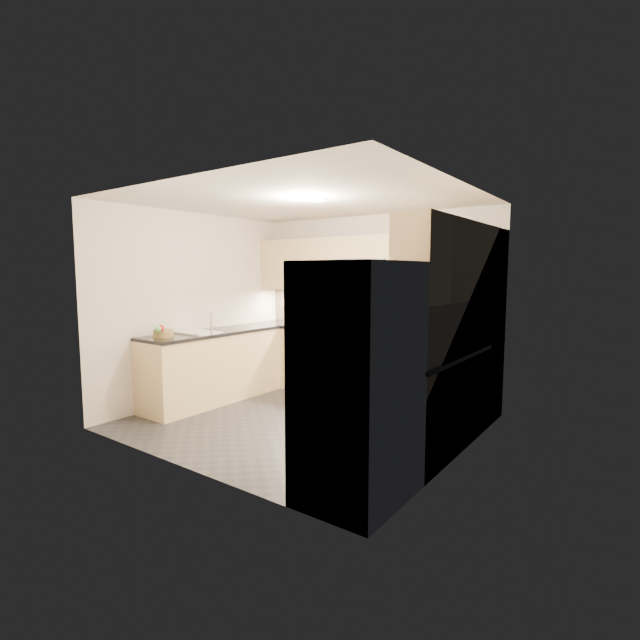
{
  "coord_description": "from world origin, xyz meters",
  "views": [
    {
      "loc": [
        3.21,
        -4.08,
        1.73
      ],
      "look_at": [
        0.0,
        0.35,
        1.15
      ],
      "focal_mm": 26.0,
      "sensor_mm": 36.0,
      "label": 1
    }
  ],
  "objects_px": {
    "cutting_board": "(319,326)",
    "gas_range": "(360,365)",
    "refrigerator": "(359,382)",
    "microwave": "(365,273)",
    "fruit_basket": "(164,333)",
    "utensil_bowl": "(473,332)"
  },
  "relations": [
    {
      "from": "cutting_board",
      "to": "gas_range",
      "type": "bearing_deg",
      "value": 2.62
    },
    {
      "from": "gas_range",
      "to": "refrigerator",
      "type": "height_order",
      "value": "refrigerator"
    },
    {
      "from": "microwave",
      "to": "fruit_basket",
      "type": "distance_m",
      "value": 2.72
    },
    {
      "from": "gas_range",
      "to": "refrigerator",
      "type": "relative_size",
      "value": 0.51
    },
    {
      "from": "microwave",
      "to": "gas_range",
      "type": "bearing_deg",
      "value": -90.0
    },
    {
      "from": "gas_range",
      "to": "utensil_bowl",
      "type": "relative_size",
      "value": 3.19
    },
    {
      "from": "utensil_bowl",
      "to": "fruit_basket",
      "type": "distance_m",
      "value": 3.67
    },
    {
      "from": "refrigerator",
      "to": "utensil_bowl",
      "type": "xyz_separation_m",
      "value": [
        0.08,
        2.42,
        0.12
      ]
    },
    {
      "from": "gas_range",
      "to": "cutting_board",
      "type": "distance_m",
      "value": 0.83
    },
    {
      "from": "gas_range",
      "to": "utensil_bowl",
      "type": "xyz_separation_m",
      "value": [
        1.53,
        -0.01,
        0.57
      ]
    },
    {
      "from": "refrigerator",
      "to": "utensil_bowl",
      "type": "distance_m",
      "value": 2.42
    },
    {
      "from": "microwave",
      "to": "cutting_board",
      "type": "height_order",
      "value": "microwave"
    },
    {
      "from": "refrigerator",
      "to": "cutting_board",
      "type": "xyz_separation_m",
      "value": [
        -2.12,
        2.39,
        0.05
      ]
    },
    {
      "from": "fruit_basket",
      "to": "microwave",
      "type": "bearing_deg",
      "value": 53.86
    },
    {
      "from": "gas_range",
      "to": "refrigerator",
      "type": "xyz_separation_m",
      "value": [
        1.45,
        -2.43,
        0.45
      ]
    },
    {
      "from": "gas_range",
      "to": "fruit_basket",
      "type": "relative_size",
      "value": 3.86
    },
    {
      "from": "refrigerator",
      "to": "fruit_basket",
      "type": "xyz_separation_m",
      "value": [
        -3.0,
        0.43,
        0.08
      ]
    },
    {
      "from": "cutting_board",
      "to": "microwave",
      "type": "bearing_deg",
      "value": 13.04
    },
    {
      "from": "microwave",
      "to": "cutting_board",
      "type": "relative_size",
      "value": 1.96
    },
    {
      "from": "microwave",
      "to": "utensil_bowl",
      "type": "relative_size",
      "value": 2.66
    },
    {
      "from": "gas_range",
      "to": "microwave",
      "type": "relative_size",
      "value": 1.2
    },
    {
      "from": "fruit_basket",
      "to": "cutting_board",
      "type": "bearing_deg",
      "value": 65.96
    }
  ]
}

